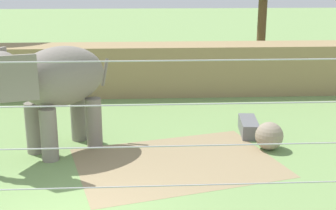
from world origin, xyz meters
The scene contains 6 objects.
dirt_patch centered at (2.34, 2.85, 0.00)m, with size 5.09×3.64×0.01m, color #937F5B.
embankment_wall centered at (0.00, 10.26, 1.00)m, with size 36.00×1.80×2.01m, color #997F56.
elephant centered at (-0.94, 3.79, 1.96)m, with size 3.42×3.25×2.97m.
enrichment_ball centered at (4.99, 3.68, 0.39)m, with size 0.79×0.79×0.79m, color gray.
cable_fence centered at (0.00, -2.38, 1.92)m, with size 9.83×0.26×3.81m.
feed_trough centered at (4.72, 5.02, 0.22)m, with size 0.64×1.44×0.44m.
Camera 1 is at (1.48, -8.28, 4.74)m, focal length 49.19 mm.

